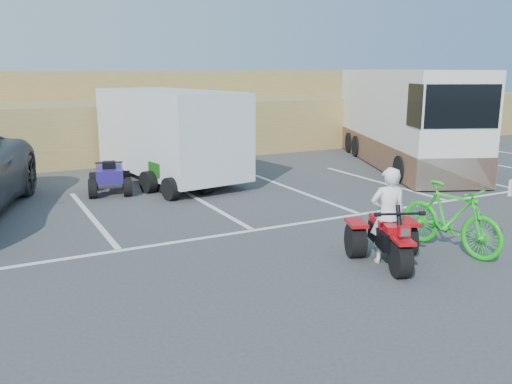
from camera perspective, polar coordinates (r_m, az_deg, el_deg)
name	(u,v)px	position (r m, az deg, el deg)	size (l,w,h in m)	color
ground	(321,268)	(8.99, 6.82, -8.00)	(100.00, 100.00, 0.00)	#3C3C3E
parking_stripes	(254,207)	(12.75, -0.24, -1.60)	(28.00, 5.16, 0.01)	white
grass_embankment	(106,113)	(22.96, -15.54, 7.98)	(40.00, 8.50, 3.10)	olive
red_trike_atv	(388,265)	(9.34, 13.74, -7.47)	(1.18, 1.58, 1.02)	#B10A10
rider	(388,215)	(9.23, 13.71, -2.41)	(0.59, 0.39, 1.63)	white
green_dirt_bike	(450,218)	(10.17, 19.78, -2.56)	(0.58, 2.05, 1.23)	#14BF19
cargo_trailer	(169,132)	(15.94, -9.17, 6.25)	(2.97, 5.80, 2.59)	silver
rv_motorhome	(402,125)	(19.01, 15.16, 6.86)	(5.39, 8.81, 3.11)	silver
quad_atv_blue	(111,193)	(14.70, -15.04, -0.12)	(1.06, 1.42, 0.93)	navy
quad_atv_green	(176,193)	(14.32, -8.39, -0.15)	(1.24, 1.66, 1.08)	#175413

